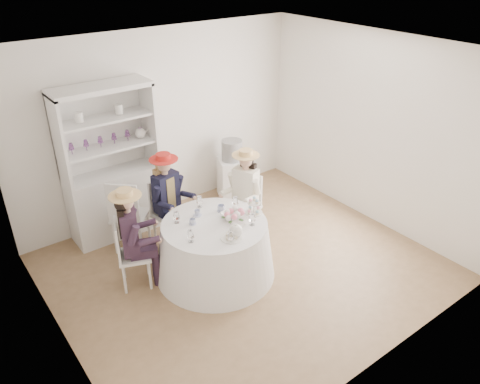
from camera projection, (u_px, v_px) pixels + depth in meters
ground at (245, 267)px, 6.00m from camera, size 4.50×4.50×0.00m
ceiling at (246, 52)px, 4.72m from camera, size 4.50×4.50×0.00m
wall_back at (161, 124)px, 6.77m from camera, size 4.50×0.00×4.50m
wall_front at (389, 255)px, 3.96m from camera, size 4.50×0.00×4.50m
wall_left at (46, 239)px, 4.17m from camera, size 0.00×4.50×4.50m
wall_right at (372, 130)px, 6.55m from camera, size 0.00×4.50×4.50m
tea_table at (215, 249)px, 5.72m from camera, size 1.47×1.47×0.73m
hutch at (113, 184)px, 6.40m from camera, size 1.29×0.55×2.13m
side_table at (232, 178)px, 7.52m from camera, size 0.53×0.53×0.65m
hatbox at (232, 150)px, 7.29m from camera, size 0.33×0.33×0.32m
guest_left at (132, 233)px, 5.37m from camera, size 0.54×0.49×1.30m
guest_mid at (167, 194)px, 6.17m from camera, size 0.49×0.53×1.32m
guest_right at (245, 189)px, 6.33m from camera, size 0.54×0.49×1.29m
spare_chair at (128, 214)px, 6.06m from camera, size 0.62×0.62×1.06m
teacup_a at (193, 222)px, 5.53m from camera, size 0.08×0.08×0.06m
teacup_b at (197, 213)px, 5.70m from camera, size 0.10×0.10×0.07m
teacup_c at (221, 209)px, 5.79m from camera, size 0.10×0.10×0.07m
flower_bowl at (229, 215)px, 5.67m from camera, size 0.20×0.20×0.05m
flower_arrangement at (233, 214)px, 5.56m from camera, size 0.19×0.20×0.07m
table_teapot at (236, 231)px, 5.29m from camera, size 0.22×0.16×0.17m
sandwich_plate at (231, 237)px, 5.27m from camera, size 0.25×0.25×0.06m
cupcake_stand at (254, 208)px, 5.73m from camera, size 0.22×0.22×0.20m
stemware_set at (214, 218)px, 5.51m from camera, size 0.92×0.96×0.15m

